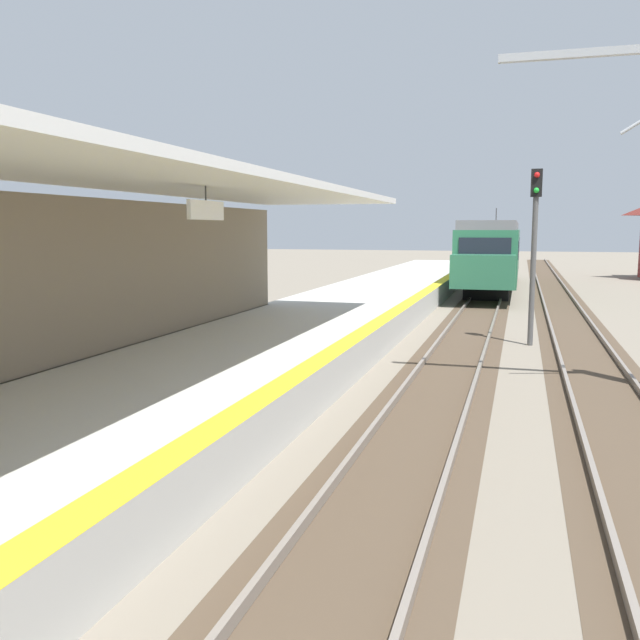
{
  "coord_description": "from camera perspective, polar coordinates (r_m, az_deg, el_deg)",
  "views": [
    {
      "loc": [
        3.5,
        -0.71,
        3.47
      ],
      "look_at": [
        0.6,
        9.08,
        2.1
      ],
      "focal_mm": 38.11,
      "sensor_mm": 36.0,
      "label": 1
    }
  ],
  "objects": [
    {
      "name": "station_platform",
      "position": [
        18.01,
        -3.22,
        -2.01
      ],
      "size": [
        5.0,
        80.0,
        0.91
      ],
      "color": "#B7B5AD",
      "rests_on": "ground"
    },
    {
      "name": "approaching_train",
      "position": [
        40.35,
        14.28,
        5.58
      ],
      "size": [
        2.93,
        19.6,
        4.76
      ],
      "color": "#286647",
      "rests_on": "ground"
    },
    {
      "name": "station_building_with_canopy",
      "position": [
        12.49,
        -22.24,
        3.34
      ],
      "size": [
        4.85,
        24.0,
        4.43
      ],
      "color": "#4C4C4C",
      "rests_on": "ground"
    },
    {
      "name": "track_pair_middle",
      "position": [
        21.06,
        21.17,
        -2.22
      ],
      "size": [
        2.34,
        120.0,
        0.16
      ],
      "color": "#4C3D2D",
      "rests_on": "ground"
    },
    {
      "name": "track_pair_nearest_platform",
      "position": [
        21.05,
        11.91,
        -1.87
      ],
      "size": [
        2.34,
        120.0,
        0.16
      ],
      "color": "#4C3D2D",
      "rests_on": "ground"
    },
    {
      "name": "rail_signal_post",
      "position": [
        21.08,
        17.55,
        6.55
      ],
      "size": [
        0.32,
        0.34,
        5.2
      ],
      "color": "#4C4C4C",
      "rests_on": "ground"
    }
  ]
}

